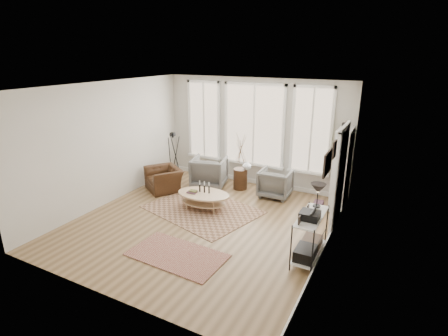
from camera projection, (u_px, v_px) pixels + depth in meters
The scene contains 17 objects.
room at pixel (203, 160), 7.16m from camera, with size 5.50×5.54×2.90m.
bay_window at pixel (254, 127), 9.37m from camera, with size 4.14×0.12×2.24m.
door at pixel (340, 176), 7.08m from camera, with size 0.09×1.06×2.22m.
bookcase at pixel (342, 168), 8.09m from camera, with size 0.31×0.85×2.06m.
low_shelf at pixel (310, 232), 6.14m from camera, with size 0.38×1.08×1.30m.
wall_art at pixel (329, 159), 5.64m from camera, with size 0.04×0.88×0.44m.
rug_main at pixel (202, 209), 8.20m from camera, with size 2.44×1.83×0.01m, color brown.
rug_runner at pixel (177, 255), 6.35m from camera, with size 1.75×0.97×0.01m, color maroon.
coffee_table at pixel (203, 197), 8.15m from camera, with size 1.32×0.90×0.58m.
armchair_left at pixel (209, 172), 9.51m from camera, with size 0.88×0.91×0.83m, color #63625E.
armchair_right at pixel (275, 183), 8.86m from camera, with size 0.77×0.79×0.72m, color #63625E.
side_table at pixel (241, 162), 9.23m from camera, with size 0.37×0.37×1.57m.
vase at pixel (247, 165), 9.21m from camera, with size 0.23×0.23×0.24m, color silver.
accent_chair at pixel (164, 179), 9.30m from camera, with size 0.93×0.81×0.60m, color #3B2212.
tripod_camera at pixel (174, 157), 10.08m from camera, with size 0.48×0.48×1.35m.
book_stack_near at pixel (318, 205), 8.25m from camera, with size 0.21×0.27×0.17m, color maroon.
book_stack_far at pixel (314, 212), 7.89m from camera, with size 0.19×0.24×0.15m, color maroon.
Camera 1 is at (3.57, -5.84, 3.53)m, focal length 28.00 mm.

